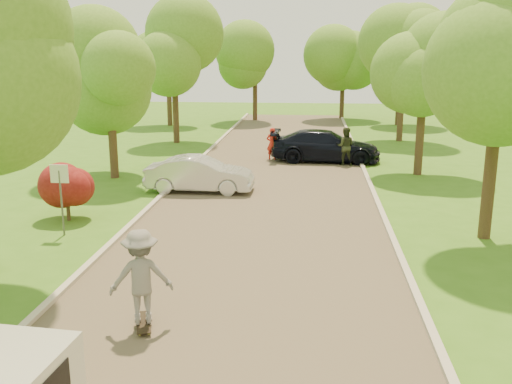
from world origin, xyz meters
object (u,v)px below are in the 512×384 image
at_px(silver_sedan, 200,174).
at_px(longboard, 143,322).
at_px(dark_sedan, 325,146).
at_px(person_striped, 272,144).
at_px(street_sign, 60,185).
at_px(person_olive, 345,146).
at_px(skateboarder, 141,277).

bearing_deg(silver_sedan, longboard, -174.36).
distance_m(dark_sedan, person_striped, 2.70).
distance_m(silver_sedan, person_striped, 7.45).
relative_size(street_sign, longboard, 2.11).
bearing_deg(longboard, dark_sedan, -120.38).
bearing_deg(person_striped, person_olive, 176.96).
xyz_separation_m(silver_sedan, longboard, (1.08, -11.42, -0.59)).
xyz_separation_m(silver_sedan, skateboarder, (1.08, -11.42, 0.40)).
bearing_deg(longboard, silver_sedan, -102.71).
bearing_deg(skateboarder, silver_sedan, -102.71).
xyz_separation_m(person_striped, person_olive, (3.63, -1.04, 0.10)).
bearing_deg(person_striped, dark_sedan, -170.49).
xyz_separation_m(dark_sedan, person_olive, (0.93, -0.88, 0.13)).
distance_m(dark_sedan, skateboarder, 18.75).
bearing_deg(street_sign, person_olive, 52.75).
xyz_separation_m(longboard, person_striped, (1.28, 18.48, 0.72)).
relative_size(silver_sedan, dark_sedan, 0.78).
distance_m(silver_sedan, dark_sedan, 8.56).
bearing_deg(person_olive, silver_sedan, 48.08).
relative_size(silver_sedan, person_olive, 2.29).
bearing_deg(street_sign, dark_sedan, 57.57).
distance_m(dark_sedan, person_olive, 1.28).
bearing_deg(dark_sedan, person_striped, 88.89).
xyz_separation_m(longboard, person_olive, (4.91, 17.45, 0.82)).
height_order(dark_sedan, longboard, dark_sedan).
relative_size(silver_sedan, longboard, 4.11).
relative_size(street_sign, dark_sedan, 0.40).
bearing_deg(person_olive, dark_sedan, -40.46).
height_order(dark_sedan, person_striped, person_striped).
xyz_separation_m(street_sign, dark_sedan, (8.10, 12.75, -0.77)).
relative_size(skateboarder, person_olive, 1.05).
relative_size(person_striped, person_olive, 0.89).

